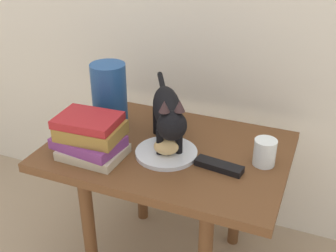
# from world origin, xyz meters

# --- Properties ---
(side_table) EXTENTS (0.79, 0.55, 0.52)m
(side_table) POSITION_xyz_m (0.00, 0.00, 0.45)
(side_table) COLOR brown
(side_table) RESTS_ON ground
(plate) EXTENTS (0.20, 0.20, 0.01)m
(plate) POSITION_xyz_m (0.01, -0.05, 0.53)
(plate) COLOR silver
(plate) RESTS_ON side_table
(bread_roll) EXTENTS (0.09, 0.08, 0.05)m
(bread_roll) POSITION_xyz_m (0.02, -0.06, 0.56)
(bread_roll) COLOR #E0BC7A
(bread_roll) RESTS_ON plate
(cat) EXTENTS (0.26, 0.43, 0.23)m
(cat) POSITION_xyz_m (0.00, -0.00, 0.65)
(cat) COLOR black
(cat) RESTS_ON side_table
(book_stack) EXTENTS (0.23, 0.17, 0.13)m
(book_stack) POSITION_xyz_m (-0.21, -0.14, 0.59)
(book_stack) COLOR #BCB299
(book_stack) RESTS_ON side_table
(green_vase) EXTENTS (0.12, 0.12, 0.24)m
(green_vase) POSITION_xyz_m (-0.24, 0.05, 0.64)
(green_vase) COLOR navy
(green_vase) RESTS_ON side_table
(candle_jar) EXTENTS (0.07, 0.07, 0.08)m
(candle_jar) POSITION_xyz_m (0.31, 0.02, 0.56)
(candle_jar) COLOR silver
(candle_jar) RESTS_ON side_table
(tv_remote) EXTENTS (0.15, 0.06, 0.02)m
(tv_remote) POSITION_xyz_m (0.19, -0.06, 0.53)
(tv_remote) COLOR black
(tv_remote) RESTS_ON side_table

